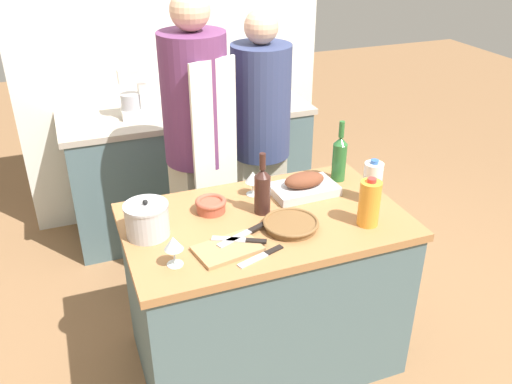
# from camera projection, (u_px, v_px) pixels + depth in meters

# --- Properties ---
(ground_plane) EXTENTS (12.00, 12.00, 0.00)m
(ground_plane) POSITION_uv_depth(u_px,v_px,m) (264.00, 353.00, 2.96)
(ground_plane) COLOR #8E6642
(kitchen_island) EXTENTS (1.32, 0.80, 0.86)m
(kitchen_island) POSITION_uv_depth(u_px,v_px,m) (264.00, 290.00, 2.76)
(kitchen_island) COLOR #4C666B
(kitchen_island) RESTS_ON ground_plane
(back_counter) EXTENTS (1.73, 0.60, 0.91)m
(back_counter) POSITION_uv_depth(u_px,v_px,m) (190.00, 169.00, 3.96)
(back_counter) COLOR #4C666B
(back_counter) RESTS_ON ground_plane
(back_wall) EXTENTS (2.23, 0.10, 2.55)m
(back_wall) POSITION_uv_depth(u_px,v_px,m) (171.00, 46.00, 3.86)
(back_wall) COLOR silver
(back_wall) RESTS_ON ground_plane
(roasting_pan) EXTENTS (0.34, 0.22, 0.11)m
(roasting_pan) POSITION_uv_depth(u_px,v_px,m) (304.00, 186.00, 2.76)
(roasting_pan) COLOR #BCBCC1
(roasting_pan) RESTS_ON kitchen_island
(wicker_basket) EXTENTS (0.26, 0.26, 0.04)m
(wicker_basket) POSITION_uv_depth(u_px,v_px,m) (291.00, 224.00, 2.47)
(wicker_basket) COLOR brown
(wicker_basket) RESTS_ON kitchen_island
(cutting_board) EXTENTS (0.30, 0.23, 0.02)m
(cutting_board) POSITION_uv_depth(u_px,v_px,m) (228.00, 249.00, 2.31)
(cutting_board) COLOR #AD7F51
(cutting_board) RESTS_ON kitchen_island
(stock_pot) EXTENTS (0.20, 0.20, 0.18)m
(stock_pot) POSITION_uv_depth(u_px,v_px,m) (147.00, 220.00, 2.39)
(stock_pot) COLOR #B7B7BC
(stock_pot) RESTS_ON kitchen_island
(mixing_bowl) EXTENTS (0.15, 0.15, 0.07)m
(mixing_bowl) POSITION_uv_depth(u_px,v_px,m) (211.00, 205.00, 2.60)
(mixing_bowl) COLOR #A84C38
(mixing_bowl) RESTS_ON kitchen_island
(juice_jug) EXTENTS (0.10, 0.10, 0.24)m
(juice_jug) POSITION_uv_depth(u_px,v_px,m) (369.00, 203.00, 2.46)
(juice_jug) COLOR orange
(juice_jug) RESTS_ON kitchen_island
(milk_jug) EXTENTS (0.09, 0.09, 0.22)m
(milk_jug) POSITION_uv_depth(u_px,v_px,m) (372.00, 182.00, 2.66)
(milk_jug) COLOR white
(milk_jug) RESTS_ON kitchen_island
(wine_bottle_green) EXTENTS (0.08, 0.08, 0.31)m
(wine_bottle_green) POSITION_uv_depth(u_px,v_px,m) (262.00, 190.00, 2.55)
(wine_bottle_green) COLOR #381E19
(wine_bottle_green) RESTS_ON kitchen_island
(wine_bottle_dark) EXTENTS (0.07, 0.07, 0.33)m
(wine_bottle_dark) POSITION_uv_depth(u_px,v_px,m) (339.00, 157.00, 2.85)
(wine_bottle_dark) COLOR #28662D
(wine_bottle_dark) RESTS_ON kitchen_island
(wine_glass_left) EXTENTS (0.08, 0.08, 0.14)m
(wine_glass_left) POSITION_uv_depth(u_px,v_px,m) (173.00, 244.00, 2.18)
(wine_glass_left) COLOR silver
(wine_glass_left) RESTS_ON kitchen_island
(wine_glass_right) EXTENTS (0.08, 0.08, 0.13)m
(wine_glass_right) POSITION_uv_depth(u_px,v_px,m) (253.00, 178.00, 2.72)
(wine_glass_right) COLOR silver
(wine_glass_right) RESTS_ON kitchen_island
(knife_chef) EXTENTS (0.28, 0.14, 0.01)m
(knife_chef) POSITION_uv_depth(u_px,v_px,m) (246.00, 233.00, 2.40)
(knife_chef) COLOR #B7B7BC
(knife_chef) RESTS_ON cutting_board
(knife_paring) EXTENTS (0.23, 0.14, 0.01)m
(knife_paring) POSITION_uv_depth(u_px,v_px,m) (241.00, 240.00, 2.35)
(knife_paring) COLOR #B7B7BC
(knife_paring) RESTS_ON cutting_board
(knife_bread) EXTENTS (0.23, 0.10, 0.01)m
(knife_bread) POSITION_uv_depth(u_px,v_px,m) (263.00, 256.00, 2.28)
(knife_bread) COLOR #B7B7BC
(knife_bread) RESTS_ON kitchen_island
(stand_mixer) EXTENTS (0.18, 0.14, 0.33)m
(stand_mixer) POSITION_uv_depth(u_px,v_px,m) (134.00, 97.00, 3.57)
(stand_mixer) COLOR silver
(stand_mixer) RESTS_ON back_counter
(condiment_bottle_tall) EXTENTS (0.05, 0.05, 0.16)m
(condiment_bottle_tall) POSITION_uv_depth(u_px,v_px,m) (249.00, 89.00, 3.94)
(condiment_bottle_tall) COLOR #234C28
(condiment_bottle_tall) RESTS_ON back_counter
(condiment_bottle_short) EXTENTS (0.05, 0.05, 0.15)m
(condiment_bottle_short) POSITION_uv_depth(u_px,v_px,m) (226.00, 89.00, 3.96)
(condiment_bottle_short) COLOR maroon
(condiment_bottle_short) RESTS_ON back_counter
(person_cook_aproned) EXTENTS (0.38, 0.40, 1.80)m
(person_cook_aproned) POSITION_uv_depth(u_px,v_px,m) (197.00, 139.00, 3.06)
(person_cook_aproned) COLOR beige
(person_cook_aproned) RESTS_ON ground_plane
(person_cook_guest) EXTENTS (0.35, 0.35, 1.67)m
(person_cook_guest) POSITION_uv_depth(u_px,v_px,m) (261.00, 136.00, 3.30)
(person_cook_guest) COLOR beige
(person_cook_guest) RESTS_ON ground_plane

